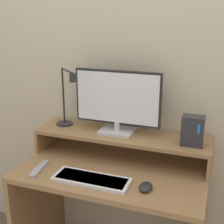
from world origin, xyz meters
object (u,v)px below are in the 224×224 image
object	(u,v)px
mouse	(146,187)
remote_control	(39,169)
desk_lamp	(67,103)
monitor	(117,101)
router_dock	(193,131)
keyboard	(92,179)

from	to	relation	value
mouse	remote_control	distance (m)	0.62
desk_lamp	mouse	bearing A→B (deg)	-27.18
monitor	remote_control	distance (m)	0.59
router_dock	remote_control	bearing A→B (deg)	-160.07
mouse	remote_control	bearing A→B (deg)	-179.49
monitor	keyboard	distance (m)	0.48
desk_lamp	mouse	size ratio (longest dim) A/B	3.91
desk_lamp	remote_control	size ratio (longest dim) A/B	1.94
router_dock	remote_control	world-z (taller)	router_dock
keyboard	mouse	bearing A→B (deg)	3.31
mouse	remote_control	size ratio (longest dim) A/B	0.50
remote_control	router_dock	bearing A→B (deg)	19.93
monitor	mouse	bearing A→B (deg)	-50.95
desk_lamp	remote_control	bearing A→B (deg)	-95.19
router_dock	keyboard	world-z (taller)	router_dock
router_dock	keyboard	distance (m)	0.61
mouse	remote_control	world-z (taller)	mouse
monitor	router_dock	xyz separation A→B (m)	(0.45, -0.04, -0.11)
keyboard	mouse	world-z (taller)	mouse
desk_lamp	keyboard	size ratio (longest dim) A/B	0.91
monitor	desk_lamp	size ratio (longest dim) A/B	1.40
monitor	desk_lamp	distance (m)	0.33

